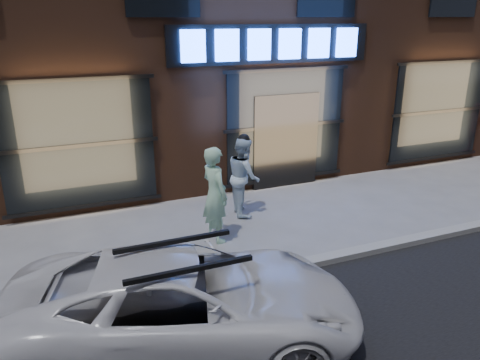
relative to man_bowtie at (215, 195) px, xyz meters
name	(u,v)px	position (x,y,z in m)	size (l,w,h in m)	color
ground	(379,250)	(2.73, -1.63, -0.96)	(90.00, 90.00, 0.00)	slate
curb	(380,247)	(2.73, -1.63, -0.90)	(60.00, 0.25, 0.12)	gray
man_bowtie	(215,195)	(0.00, 0.00, 0.00)	(0.70, 0.46, 1.92)	#AFE7BB
man_cap	(244,176)	(1.04, 1.03, -0.08)	(0.85, 0.66, 1.76)	silver
white_suv	(184,302)	(-1.44, -2.82, -0.30)	(2.17, 4.71, 1.31)	silver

